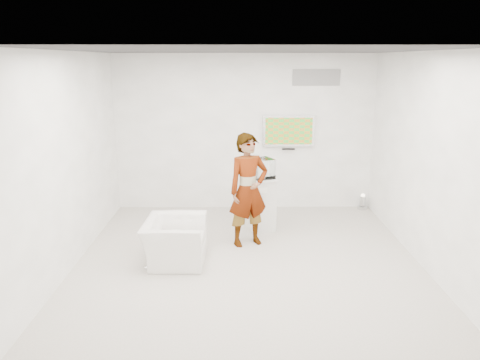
% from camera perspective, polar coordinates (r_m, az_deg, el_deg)
% --- Properties ---
extents(room, '(5.01, 5.01, 3.00)m').
position_cam_1_polar(room, '(6.63, 0.96, 2.46)').
color(room, '#B9B2AA').
rests_on(room, ground).
extents(tv, '(1.00, 0.08, 0.60)m').
position_cam_1_polar(tv, '(9.09, 5.95, 5.99)').
color(tv, silver).
rests_on(tv, room).
extents(logo_decal, '(0.90, 0.02, 0.30)m').
position_cam_1_polar(logo_decal, '(9.11, 9.29, 12.22)').
color(logo_decal, gray).
rests_on(logo_decal, room).
extents(person, '(0.77, 0.66, 1.80)m').
position_cam_1_polar(person, '(7.32, 1.02, -1.24)').
color(person, silver).
rests_on(person, room).
extents(armchair, '(0.89, 1.01, 0.64)m').
position_cam_1_polar(armchair, '(6.93, -7.95, -7.36)').
color(armchair, silver).
rests_on(armchair, room).
extents(pedestal, '(0.54, 0.54, 0.92)m').
position_cam_1_polar(pedestal, '(8.09, 2.68, -2.93)').
color(pedestal, silver).
rests_on(pedestal, room).
extents(floor_uplight, '(0.22, 0.22, 0.30)m').
position_cam_1_polar(floor_uplight, '(9.58, 14.71, -2.58)').
color(floor_uplight, silver).
rests_on(floor_uplight, room).
extents(vitrine, '(0.45, 0.45, 0.33)m').
position_cam_1_polar(vitrine, '(7.93, 2.73, 1.42)').
color(vitrine, silver).
rests_on(vitrine, pedestal).
extents(console, '(0.07, 0.15, 0.20)m').
position_cam_1_polar(console, '(7.94, 2.73, 0.94)').
color(console, silver).
rests_on(console, pedestal).
extents(wii_remote, '(0.07, 0.13, 0.03)m').
position_cam_1_polar(wii_remote, '(7.40, 2.31, 4.63)').
color(wii_remote, silver).
rests_on(wii_remote, person).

